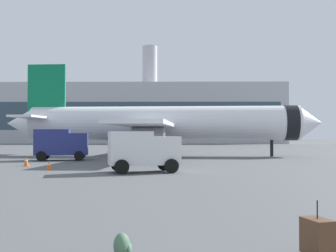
{
  "coord_description": "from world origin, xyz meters",
  "views": [
    {
      "loc": [
        -0.18,
        -2.67,
        2.37
      ],
      "look_at": [
        -0.47,
        26.06,
        3.0
      ],
      "focal_mm": 43.87,
      "sensor_mm": 36.0,
      "label": 1
    }
  ],
  "objects_px": {
    "cargo_van": "(143,149)",
    "safety_cone_mid": "(26,161)",
    "service_truck": "(61,143)",
    "safety_cone_far": "(49,165)",
    "safety_cone_near": "(120,150)",
    "rolling_suitcase": "(317,237)",
    "airplane_at_gate": "(161,124)",
    "traveller_backpack": "(123,246)"
  },
  "relations": [
    {
      "from": "traveller_backpack",
      "to": "airplane_at_gate",
      "type": "bearing_deg",
      "value": 90.4
    },
    {
      "from": "airplane_at_gate",
      "to": "safety_cone_near",
      "type": "height_order",
      "value": "airplane_at_gate"
    },
    {
      "from": "safety_cone_near",
      "to": "rolling_suitcase",
      "type": "xyz_separation_m",
      "value": [
        9.75,
        -46.28,
        0.05
      ]
    },
    {
      "from": "airplane_at_gate",
      "to": "service_truck",
      "type": "bearing_deg",
      "value": -140.05
    },
    {
      "from": "safety_cone_mid",
      "to": "safety_cone_far",
      "type": "bearing_deg",
      "value": -50.44
    },
    {
      "from": "airplane_at_gate",
      "to": "service_truck",
      "type": "distance_m",
      "value": 12.19
    },
    {
      "from": "safety_cone_mid",
      "to": "cargo_van",
      "type": "bearing_deg",
      "value": -28.91
    },
    {
      "from": "safety_cone_near",
      "to": "safety_cone_mid",
      "type": "xyz_separation_m",
      "value": [
        -4.19,
        -23.21,
        0.01
      ]
    },
    {
      "from": "airplane_at_gate",
      "to": "safety_cone_far",
      "type": "distance_m",
      "value": 19.94
    },
    {
      "from": "cargo_van",
      "to": "traveller_backpack",
      "type": "height_order",
      "value": "cargo_van"
    },
    {
      "from": "cargo_van",
      "to": "traveller_backpack",
      "type": "bearing_deg",
      "value": -87.17
    },
    {
      "from": "rolling_suitcase",
      "to": "cargo_van",
      "type": "bearing_deg",
      "value": 104.62
    },
    {
      "from": "rolling_suitcase",
      "to": "safety_cone_far",
      "type": "bearing_deg",
      "value": 119.55
    },
    {
      "from": "safety_cone_far",
      "to": "safety_cone_near",
      "type": "bearing_deg",
      "value": 86.9
    },
    {
      "from": "safety_cone_near",
      "to": "safety_cone_mid",
      "type": "relative_size",
      "value": 0.96
    },
    {
      "from": "safety_cone_far",
      "to": "safety_cone_mid",
      "type": "bearing_deg",
      "value": 129.56
    },
    {
      "from": "safety_cone_mid",
      "to": "traveller_backpack",
      "type": "distance_m",
      "value": 25.29
    },
    {
      "from": "service_truck",
      "to": "safety_cone_mid",
      "type": "distance_m",
      "value": 7.4
    },
    {
      "from": "service_truck",
      "to": "cargo_van",
      "type": "height_order",
      "value": "service_truck"
    },
    {
      "from": "cargo_van",
      "to": "safety_cone_near",
      "type": "bearing_deg",
      "value": 100.14
    },
    {
      "from": "safety_cone_far",
      "to": "traveller_backpack",
      "type": "relative_size",
      "value": 1.35
    },
    {
      "from": "safety_cone_near",
      "to": "rolling_suitcase",
      "type": "bearing_deg",
      "value": -78.11
    },
    {
      "from": "safety_cone_mid",
      "to": "traveller_backpack",
      "type": "height_order",
      "value": "safety_cone_mid"
    },
    {
      "from": "safety_cone_mid",
      "to": "rolling_suitcase",
      "type": "bearing_deg",
      "value": -58.86
    },
    {
      "from": "airplane_at_gate",
      "to": "cargo_van",
      "type": "distance_m",
      "value": 20.22
    },
    {
      "from": "rolling_suitcase",
      "to": "traveller_backpack",
      "type": "xyz_separation_m",
      "value": [
        -3.79,
        -0.1,
        -0.16
      ]
    },
    {
      "from": "airplane_at_gate",
      "to": "rolling_suitcase",
      "type": "bearing_deg",
      "value": -83.92
    },
    {
      "from": "cargo_van",
      "to": "rolling_suitcase",
      "type": "xyz_separation_m",
      "value": [
        4.69,
        -17.96,
        -1.06
      ]
    },
    {
      "from": "rolling_suitcase",
      "to": "airplane_at_gate",
      "type": "bearing_deg",
      "value": 96.08
    },
    {
      "from": "airplane_at_gate",
      "to": "cargo_van",
      "type": "xyz_separation_m",
      "value": [
        -0.63,
        -20.09,
        -2.21
      ]
    },
    {
      "from": "cargo_van",
      "to": "traveller_backpack",
      "type": "distance_m",
      "value": 18.12
    },
    {
      "from": "service_truck",
      "to": "cargo_van",
      "type": "bearing_deg",
      "value": -55.26
    },
    {
      "from": "airplane_at_gate",
      "to": "rolling_suitcase",
      "type": "distance_m",
      "value": 38.41
    },
    {
      "from": "airplane_at_gate",
      "to": "service_truck",
      "type": "xyz_separation_m",
      "value": [
        -9.21,
        -7.72,
        -2.05
      ]
    },
    {
      "from": "cargo_van",
      "to": "safety_cone_near",
      "type": "relative_size",
      "value": 6.82
    },
    {
      "from": "safety_cone_mid",
      "to": "safety_cone_far",
      "type": "height_order",
      "value": "safety_cone_mid"
    },
    {
      "from": "cargo_van",
      "to": "safety_cone_mid",
      "type": "height_order",
      "value": "cargo_van"
    },
    {
      "from": "safety_cone_near",
      "to": "safety_cone_far",
      "type": "relative_size",
      "value": 1.08
    },
    {
      "from": "service_truck",
      "to": "safety_cone_far",
      "type": "distance_m",
      "value": 10.88
    },
    {
      "from": "safety_cone_near",
      "to": "rolling_suitcase",
      "type": "height_order",
      "value": "rolling_suitcase"
    },
    {
      "from": "safety_cone_near",
      "to": "traveller_backpack",
      "type": "height_order",
      "value": "safety_cone_near"
    },
    {
      "from": "airplane_at_gate",
      "to": "safety_cone_far",
      "type": "bearing_deg",
      "value": -111.28
    }
  ]
}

